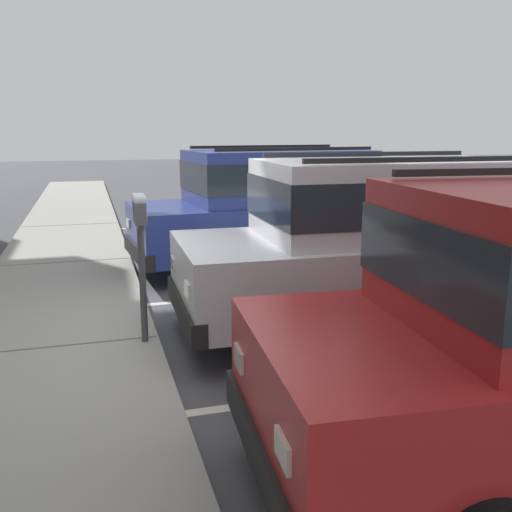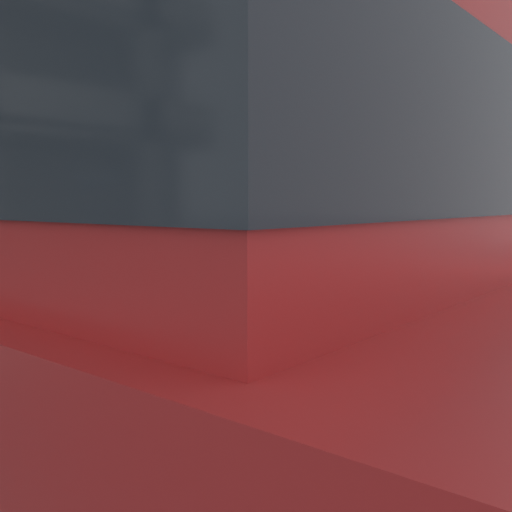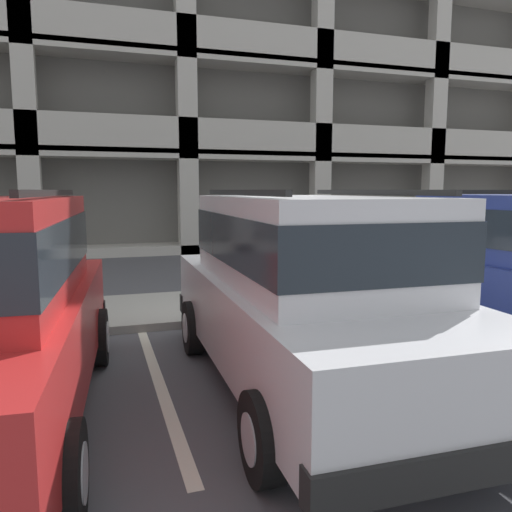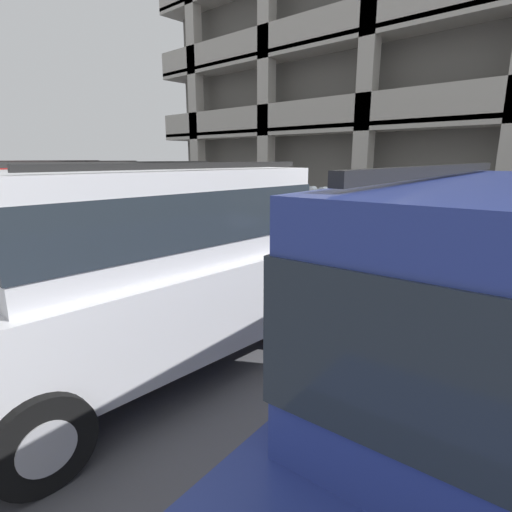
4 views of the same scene
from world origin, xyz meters
name	(u,v)px [view 2 (image 2 of 4)]	position (x,y,z in m)	size (l,w,h in m)	color
ground_plane	(188,329)	(0.00, 0.00, -0.05)	(80.00, 80.00, 0.10)	#4C4C51
sidewalk	(111,307)	(0.00, 1.30, 0.06)	(40.00, 2.20, 0.12)	#9E9B93
parking_stall_lines	(362,316)	(1.57, -1.40, 0.00)	(12.65, 4.80, 0.01)	silver
silver_suv	(388,236)	(-0.16, -2.42, 1.09)	(2.10, 4.82, 2.03)	silver
red_sedan	(100,272)	(-3.17, -2.41, 1.09)	(2.26, 4.90, 2.03)	red
dark_hatchback	(468,224)	(3.14, -2.18, 1.09)	(2.30, 4.92, 2.03)	navy
parking_meter_near	(158,211)	(-0.09, 0.35, 1.27)	(0.35, 0.12, 1.55)	#47474C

